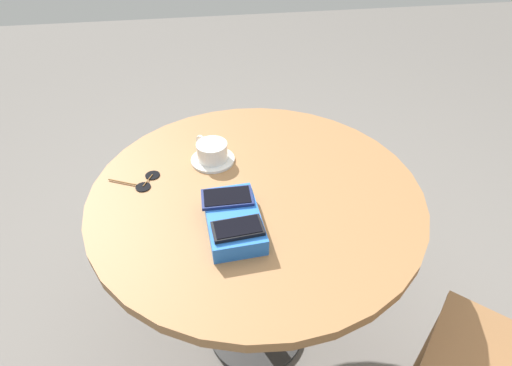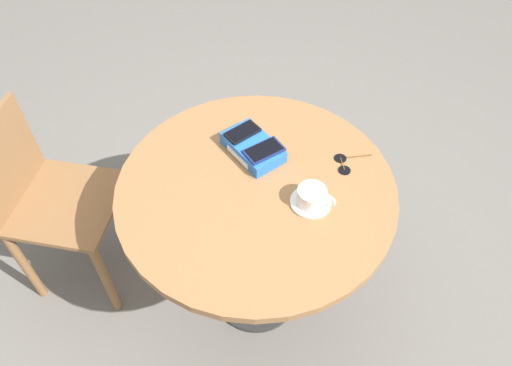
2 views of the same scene
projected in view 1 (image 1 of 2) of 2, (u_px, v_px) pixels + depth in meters
ground_plane at (256, 329)px, 1.56m from camera, size 8.00×8.00×0.00m
round_table at (256, 217)px, 1.17m from camera, size 0.92×0.92×0.72m
phone_box at (233, 220)px, 0.97m from camera, size 0.22×0.14×0.05m
phone_black at (238, 228)px, 0.91m from camera, size 0.07×0.12×0.01m
phone_navy at (227, 197)px, 1.00m from camera, size 0.07×0.13×0.01m
saucer at (213, 160)px, 1.20m from camera, size 0.13×0.13×0.01m
coffee_cup at (212, 151)px, 1.18m from camera, size 0.12×0.09×0.06m
sunglasses at (145, 181)px, 1.13m from camera, size 0.09×0.14×0.01m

